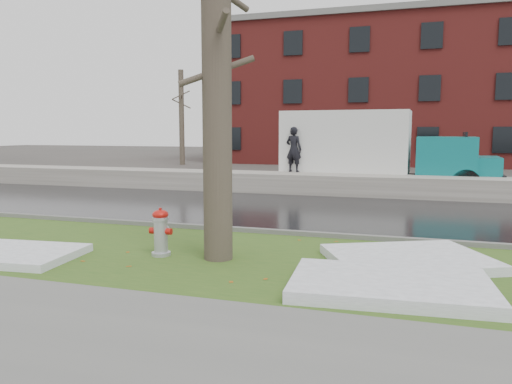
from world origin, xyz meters
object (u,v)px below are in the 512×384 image
(fire_hydrant, at_px, (161,230))
(tree, at_px, (217,75))
(worker, at_px, (294,149))
(box_truck, at_px, (371,149))

(fire_hydrant, relative_size, tree, 0.14)
(fire_hydrant, relative_size, worker, 0.51)
(fire_hydrant, distance_m, worker, 10.88)
(tree, bearing_deg, fire_hydrant, -174.50)
(fire_hydrant, xyz_separation_m, box_truck, (2.76, 11.94, 1.13))
(tree, bearing_deg, worker, 96.21)
(tree, height_order, worker, tree)
(box_truck, bearing_deg, fire_hydrant, -101.25)
(fire_hydrant, height_order, box_truck, box_truck)
(box_truck, bearing_deg, worker, -156.71)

